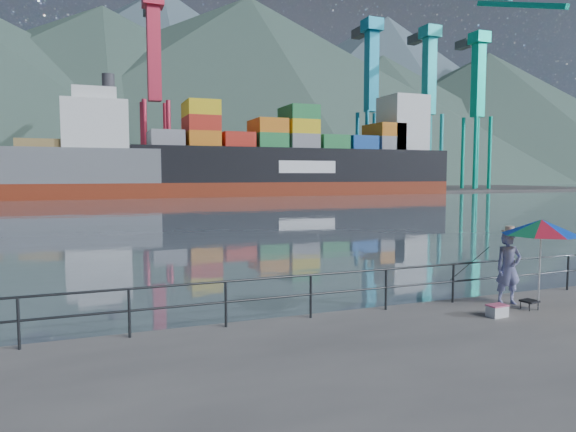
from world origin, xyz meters
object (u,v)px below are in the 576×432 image
at_px(cooler_bag, 497,311).
at_px(container_ship, 306,159).
at_px(fisherman, 508,268).
at_px(beach_umbrella, 541,227).

xyz_separation_m(cooler_bag, container_ship, (25.93, 72.90, 5.75)).
height_order(fisherman, beach_umbrella, beach_umbrella).
xyz_separation_m(fisherman, beach_umbrella, (0.25, -0.74, 1.11)).
relative_size(cooler_bag, container_ship, 0.01).
relative_size(beach_umbrella, cooler_bag, 5.05).
xyz_separation_m(beach_umbrella, container_ship, (24.57, 72.80, 3.84)).
bearing_deg(fisherman, cooler_bag, -130.22).
bearing_deg(cooler_bag, fisherman, 32.86).
bearing_deg(cooler_bag, container_ship, 66.28).
bearing_deg(beach_umbrella, container_ship, 71.35).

